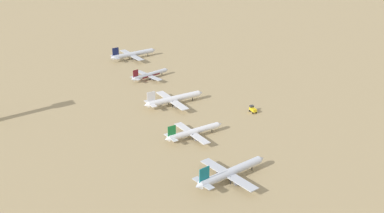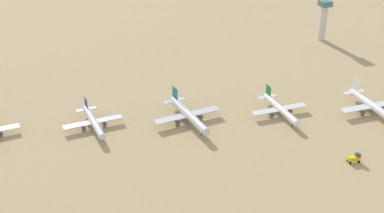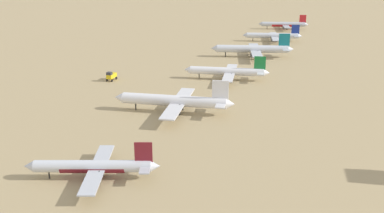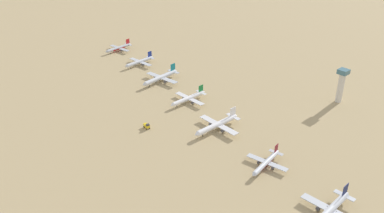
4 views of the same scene
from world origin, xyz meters
name	(u,v)px [view 2 (image 2 of 4)]	position (x,y,z in m)	size (l,w,h in m)	color
ground_plane	(283,116)	(0.00, 0.00, 0.00)	(1800.00, 1800.00, 0.00)	tan
parked_jet_1	(93,122)	(-17.98, -89.90, 3.40)	(35.04, 28.54, 10.10)	silver
parked_jet_2	(188,115)	(-9.16, -45.95, 4.05)	(41.69, 34.03, 12.03)	silver
parked_jet_3	(280,109)	(-1.45, -0.90, 3.49)	(35.91, 29.12, 10.37)	white
parked_jet_4	(372,106)	(10.94, 43.14, 3.99)	(40.98, 33.19, 11.85)	white
service_truck	(354,158)	(45.95, 9.51, 2.08)	(3.24, 5.44, 3.90)	yellow
control_tower	(324,18)	(-89.32, 75.23, 15.12)	(7.20, 7.20, 26.90)	beige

